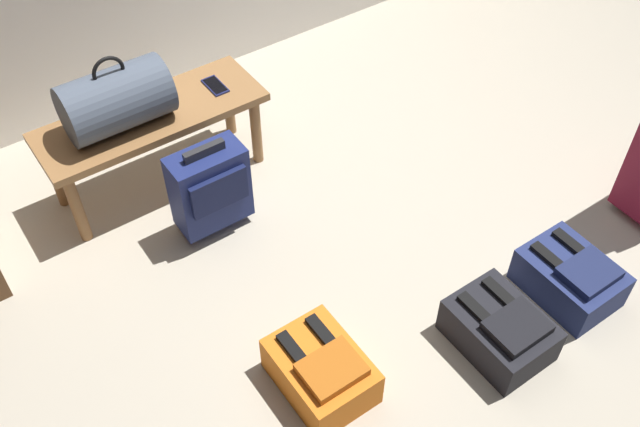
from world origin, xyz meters
name	(u,v)px	position (x,y,z in m)	size (l,w,h in m)	color
ground_plane	(372,245)	(0.00, 0.00, 0.00)	(6.60, 6.60, 0.00)	#B2A893
bench	(152,124)	(-0.56, 0.88, 0.34)	(1.00, 0.36, 0.40)	olive
duffel_bag_slate	(116,100)	(-0.69, 0.88, 0.53)	(0.44, 0.26, 0.34)	#475160
cell_phone	(215,86)	(-0.23, 0.89, 0.41)	(0.07, 0.14, 0.01)	#191E4C
suitcase_small_navy	(210,187)	(-0.50, 0.49, 0.24)	(0.32, 0.19, 0.46)	navy
backpack_orange	(321,371)	(-0.57, -0.43, 0.09)	(0.28, 0.38, 0.21)	orange
backpack_dark	(500,330)	(0.08, -0.67, 0.09)	(0.28, 0.38, 0.21)	black
backpack_navy	(570,277)	(0.49, -0.65, 0.09)	(0.28, 0.38, 0.21)	navy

